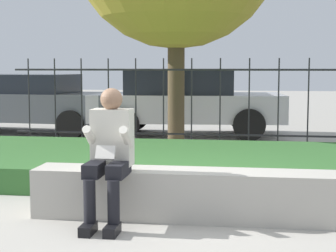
% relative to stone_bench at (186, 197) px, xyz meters
% --- Properties ---
extents(ground_plane, '(60.00, 60.00, 0.00)m').
position_rel_stone_bench_xyz_m(ground_plane, '(-0.15, 0.00, -0.21)').
color(ground_plane, '#A8A399').
extents(stone_bench, '(3.01, 0.47, 0.48)m').
position_rel_stone_bench_xyz_m(stone_bench, '(0.00, 0.00, 0.00)').
color(stone_bench, '#ADA89E').
rests_on(stone_bench, ground_plane).
extents(person_seated_reader, '(0.42, 0.73, 1.28)m').
position_rel_stone_bench_xyz_m(person_seated_reader, '(-0.70, -0.27, 0.49)').
color(person_seated_reader, black).
rests_on(person_seated_reader, ground_plane).
extents(grass_berm, '(8.80, 2.93, 0.31)m').
position_rel_stone_bench_xyz_m(grass_berm, '(-0.15, 2.16, -0.06)').
color(grass_berm, '#33662D').
rests_on(grass_berm, ground_plane).
extents(iron_fence, '(6.80, 0.03, 1.63)m').
position_rel_stone_bench_xyz_m(iron_fence, '(-0.15, 4.19, 0.63)').
color(iron_fence, '#232326').
rests_on(iron_fence, ground_plane).
extents(car_parked_center, '(4.21, 2.25, 1.42)m').
position_rel_stone_bench_xyz_m(car_parked_center, '(-0.80, 6.71, 0.54)').
color(car_parked_center, '#B7B7BC').
rests_on(car_parked_center, ground_plane).
extents(car_parked_left, '(4.75, 2.10, 1.31)m').
position_rel_stone_bench_xyz_m(car_parked_left, '(-4.46, 6.65, 0.49)').
color(car_parked_left, '#4C5156').
rests_on(car_parked_left, ground_plane).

